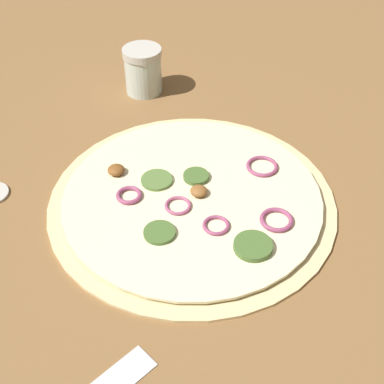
# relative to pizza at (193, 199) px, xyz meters

# --- Properties ---
(ground_plane) EXTENTS (3.00, 3.00, 0.00)m
(ground_plane) POSITION_rel_pizza_xyz_m (-0.00, -0.00, -0.01)
(ground_plane) COLOR brown
(pizza) EXTENTS (0.38, 0.38, 0.02)m
(pizza) POSITION_rel_pizza_xyz_m (0.00, 0.00, 0.00)
(pizza) COLOR beige
(pizza) RESTS_ON ground_plane
(spice_jar) EXTENTS (0.06, 0.06, 0.08)m
(spice_jar) POSITION_rel_pizza_xyz_m (-0.16, -0.24, 0.03)
(spice_jar) COLOR silver
(spice_jar) RESTS_ON ground_plane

